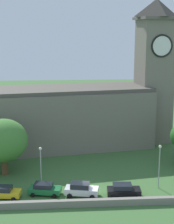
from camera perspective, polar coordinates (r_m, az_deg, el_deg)
ground_plane at (r=65.52m, az=-0.36°, el=-6.92°), size 200.00×200.00×0.00m
church at (r=69.41m, az=-0.24°, el=0.77°), size 38.40×15.54×28.06m
quay_barrier at (r=47.77m, az=1.16°, el=-14.22°), size 46.77×0.70×0.94m
car_yellow at (r=50.95m, az=-13.18°, el=-12.30°), size 4.79×2.62×1.65m
car_green at (r=50.91m, az=-6.76°, el=-12.04°), size 4.68×2.80×1.67m
car_white at (r=50.14m, az=-0.91°, el=-12.21°), size 4.79×2.86×1.90m
car_black at (r=50.20m, az=5.81°, el=-12.29°), size 4.64×2.45×1.84m
streetlamp_west_mid at (r=51.60m, az=-7.38°, el=-7.66°), size 0.44×0.44×6.20m
streetlamp_central at (r=52.24m, az=11.46°, el=-7.36°), size 0.44×0.44×6.48m
tree_riverside_west at (r=57.05m, az=-13.15°, el=-4.46°), size 7.48×7.48×8.94m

